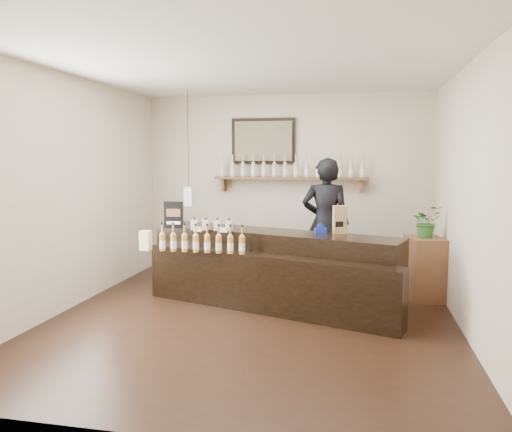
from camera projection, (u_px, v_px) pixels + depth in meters
name	position (u px, v px, depth m)	size (l,w,h in m)	color
ground	(253.00, 318.00, 5.67)	(5.00, 5.00, 0.00)	black
room_shell	(252.00, 168.00, 5.47)	(5.00, 5.00, 5.00)	beige
back_wall_decor	(275.00, 162.00, 7.81)	(2.66, 0.96, 1.69)	brown
counter	(270.00, 271.00, 6.17)	(3.26, 1.82, 1.06)	black
promo_sign	(174.00, 215.00, 6.45)	(0.25, 0.05, 0.35)	black
paper_bag	(340.00, 220.00, 6.02)	(0.18, 0.15, 0.34)	olive
tape_dispenser	(320.00, 230.00, 6.04)	(0.15, 0.10, 0.12)	#16269D
side_cabinet	(424.00, 268.00, 6.40)	(0.51, 0.63, 0.81)	brown
potted_plant	(426.00, 222.00, 6.33)	(0.36, 0.32, 0.40)	#2C5E25
shopkeeper	(326.00, 215.00, 6.92)	(0.75, 0.49, 2.05)	black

